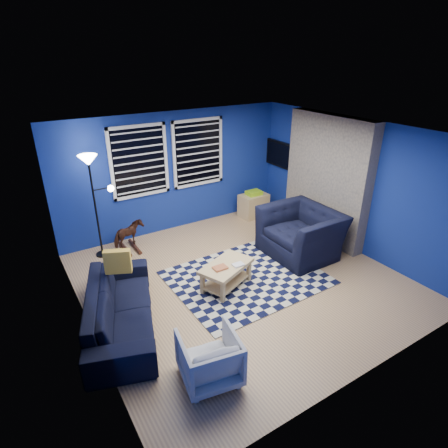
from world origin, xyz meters
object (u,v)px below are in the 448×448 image
Objects in this scene: tv at (281,155)px; coffee_table at (226,271)px; armchair_big at (301,233)px; rocking_horse at (129,235)px; cabinet at (253,205)px; sofa at (120,308)px; armchair_bent at (209,358)px; floor_lamp at (92,175)px.

tv is 0.97× the size of coffee_table.
tv reaches higher than armchair_big.
rocking_horse is 2.29m from coffee_table.
armchair_big is at bearing -117.85° from tv.
cabinet is (0.31, 1.94, -0.17)m from armchair_big.
sofa is 2.13× the size of coffee_table.
rocking_horse is 0.59× the size of coffee_table.
sofa is 3.58m from armchair_big.
armchair_big is 2.00× the size of armchair_bent.
tv reaches higher than cabinet.
cabinet is 0.34× the size of floor_lamp.
armchair_big is 3.94m from floor_lamp.
armchair_big is 1.82m from coffee_table.
floor_lamp is (-3.53, 0.02, 1.32)m from cabinet.
cabinet is at bearing -42.30° from sofa.
armchair_big is 3.44m from armchair_bent.
armchair_bent is at bearing -86.14° from floor_lamp.
rocking_horse is at bearing 177.36° from cabinet.
sofa is at bearing -178.67° from coffee_table.
rocking_horse is (0.25, 3.59, 0.01)m from armchair_bent.
rocking_horse is at bearing 179.43° from tv.
cabinet is at bearing 172.04° from tv.
armchair_bent is 1.13× the size of rocking_horse.
coffee_table is at bearing -177.27° from rocking_horse.
coffee_table is at bearing -138.15° from cabinet.
floor_lamp is (-3.22, 1.95, 1.16)m from armchair_big.
sofa reaches higher than coffee_table.
sofa is (-4.55, -2.09, -1.08)m from tv.
sofa is at bearing -57.56° from armchair_bent.
coffee_table is at bearing -118.03° from armchair_bent.
armchair_big is at bearing -145.78° from rocking_horse.
sofa is at bearing -154.29° from cabinet.
armchair_big is (3.57, 0.25, 0.12)m from sofa.
armchair_big is 1.97m from cabinet.
cabinet is at bearing -121.84° from armchair_bent.
floor_lamp is (-1.43, 2.16, 1.29)m from coffee_table.
rocking_horse is at bearing -83.81° from armchair_bent.
armchair_bent is at bearing -128.23° from coffee_table.
coffee_table is (1.18, 1.50, -0.00)m from armchair_bent.
rocking_horse is 1.37m from floor_lamp.
armchair_bent reaches higher than rocking_horse.
floor_lamp reaches higher than rocking_horse.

